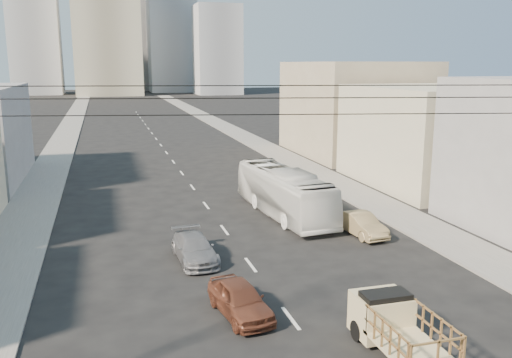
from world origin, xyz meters
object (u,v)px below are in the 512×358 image
sedan_tan (361,224)px  sedan_grey (195,248)px  sedan_brown (240,299)px  city_bus (284,192)px  flatbed_pickup (397,325)px

sedan_tan → sedan_grey: bearing=-177.1°
sedan_brown → sedan_grey: bearing=87.6°
sedan_grey → sedan_brown: bearing=-87.0°
city_bus → sedan_tan: bearing=-65.5°
flatbed_pickup → sedan_brown: flatbed_pickup is taller
city_bus → sedan_grey: bearing=-140.9°
sedan_tan → sedan_grey: (-10.03, -1.50, -0.01)m
flatbed_pickup → sedan_tan: size_ratio=1.11×
city_bus → flatbed_pickup: bearing=-100.9°
sedan_brown → sedan_tan: 12.32m
sedan_tan → sedan_grey: 10.14m
city_bus → sedan_brown: size_ratio=2.77×
city_bus → sedan_brown: bearing=-120.1°
city_bus → sedan_grey: size_ratio=2.50×
sedan_brown → sedan_grey: (-0.73, 6.58, -0.04)m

